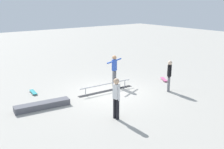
% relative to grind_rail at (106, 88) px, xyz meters
% --- Properties ---
extents(ground_plane, '(60.00, 60.00, 0.00)m').
position_rel_grind_rail_xyz_m(ground_plane, '(-0.07, 0.24, -0.18)').
color(ground_plane, '#ADA89E').
extents(grind_rail, '(3.13, 0.43, 0.41)m').
position_rel_grind_rail_xyz_m(grind_rail, '(0.00, 0.00, 0.00)').
color(grind_rail, black).
rests_on(grind_rail, ground_plane).
extents(skate_ledge, '(2.39, 0.75, 0.26)m').
position_rel_grind_rail_xyz_m(skate_ledge, '(3.46, 0.13, -0.05)').
color(skate_ledge, '#595960').
rests_on(skate_ledge, ground_plane).
extents(skater_main, '(1.29, 0.55, 1.68)m').
position_rel_grind_rail_xyz_m(skater_main, '(-0.91, -0.49, 0.80)').
color(skater_main, slate).
rests_on(skater_main, ground_plane).
extents(skateboard_main, '(0.62, 0.77, 0.09)m').
position_rel_grind_rail_xyz_m(skateboard_main, '(-1.08, -0.68, -0.10)').
color(skateboard_main, yellow).
rests_on(skateboard_main, ground_plane).
extents(bystander_black_shirt, '(0.34, 0.27, 1.60)m').
position_rel_grind_rail_xyz_m(bystander_black_shirt, '(-2.54, 1.92, 0.73)').
color(bystander_black_shirt, slate).
rests_on(bystander_black_shirt, ground_plane).
extents(bystander_white_shirt, '(0.23, 0.38, 1.65)m').
position_rel_grind_rail_xyz_m(bystander_white_shirt, '(1.57, 2.86, 0.76)').
color(bystander_white_shirt, black).
rests_on(bystander_white_shirt, ground_plane).
extents(loose_skateboard_teal, '(0.32, 0.82, 0.09)m').
position_rel_grind_rail_xyz_m(loose_skateboard_teal, '(3.10, -1.92, -0.10)').
color(loose_skateboard_teal, teal).
rests_on(loose_skateboard_teal, ground_plane).
extents(loose_skateboard_pink, '(0.59, 0.79, 0.09)m').
position_rel_grind_rail_xyz_m(loose_skateboard_pink, '(-3.77, 0.51, -0.10)').
color(loose_skateboard_pink, '#E05993').
rests_on(loose_skateboard_pink, ground_plane).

